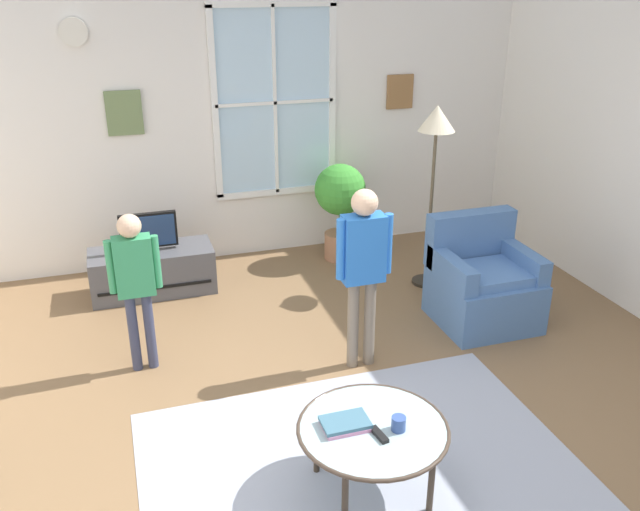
{
  "coord_description": "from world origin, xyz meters",
  "views": [
    {
      "loc": [
        -1.19,
        -3.11,
        2.7
      ],
      "look_at": [
        -0.01,
        0.58,
        1.04
      ],
      "focal_mm": 37.39,
      "sensor_mm": 36.0,
      "label": 1
    }
  ],
  "objects_px": {
    "potted_plant_by_window": "(340,199)",
    "book_stack": "(345,424)",
    "armchair": "(482,284)",
    "cup": "(399,424)",
    "person_blue_shirt": "(363,259)",
    "tv_stand": "(153,271)",
    "television": "(148,231)",
    "remote_near_books": "(379,435)",
    "floor_lamp": "(436,137)",
    "coffee_table": "(373,431)",
    "person_green_shirt": "(135,275)"
  },
  "relations": [
    {
      "from": "television",
      "to": "floor_lamp",
      "type": "bearing_deg",
      "value": -13.58
    },
    {
      "from": "person_green_shirt",
      "to": "book_stack",
      "type": "bearing_deg",
      "value": -59.33
    },
    {
      "from": "tv_stand",
      "to": "floor_lamp",
      "type": "height_order",
      "value": "floor_lamp"
    },
    {
      "from": "tv_stand",
      "to": "remote_near_books",
      "type": "xyz_separation_m",
      "value": [
        0.94,
        -3.05,
        0.24
      ]
    },
    {
      "from": "floor_lamp",
      "to": "tv_stand",
      "type": "bearing_deg",
      "value": 166.36
    },
    {
      "from": "coffee_table",
      "to": "floor_lamp",
      "type": "height_order",
      "value": "floor_lamp"
    },
    {
      "from": "television",
      "to": "cup",
      "type": "distance_m",
      "value": 3.21
    },
    {
      "from": "television",
      "to": "remote_near_books",
      "type": "distance_m",
      "value": 3.19
    },
    {
      "from": "armchair",
      "to": "person_green_shirt",
      "type": "xyz_separation_m",
      "value": [
        -2.73,
        0.09,
        0.43
      ]
    },
    {
      "from": "tv_stand",
      "to": "book_stack",
      "type": "bearing_deg",
      "value": -74.71
    },
    {
      "from": "cup",
      "to": "person_blue_shirt",
      "type": "bearing_deg",
      "value": 77.34
    },
    {
      "from": "cup",
      "to": "person_blue_shirt",
      "type": "relative_size",
      "value": 0.06
    },
    {
      "from": "cup",
      "to": "floor_lamp",
      "type": "xyz_separation_m",
      "value": [
        1.38,
        2.44,
        0.91
      ]
    },
    {
      "from": "tv_stand",
      "to": "person_blue_shirt",
      "type": "height_order",
      "value": "person_blue_shirt"
    },
    {
      "from": "potted_plant_by_window",
      "to": "coffee_table",
      "type": "bearing_deg",
      "value": -106.21
    },
    {
      "from": "armchair",
      "to": "remote_near_books",
      "type": "distance_m",
      "value": 2.33
    },
    {
      "from": "tv_stand",
      "to": "cup",
      "type": "xyz_separation_m",
      "value": [
        1.06,
        -3.03,
        0.27
      ]
    },
    {
      "from": "coffee_table",
      "to": "potted_plant_by_window",
      "type": "distance_m",
      "value": 3.32
    },
    {
      "from": "person_blue_shirt",
      "to": "floor_lamp",
      "type": "distance_m",
      "value": 1.65
    },
    {
      "from": "book_stack",
      "to": "armchair",
      "type": "bearing_deg",
      "value": 41.37
    },
    {
      "from": "television",
      "to": "coffee_table",
      "type": "distance_m",
      "value": 3.12
    },
    {
      "from": "coffee_table",
      "to": "remote_near_books",
      "type": "height_order",
      "value": "remote_near_books"
    },
    {
      "from": "potted_plant_by_window",
      "to": "person_green_shirt",
      "type": "bearing_deg",
      "value": -143.8
    },
    {
      "from": "armchair",
      "to": "book_stack",
      "type": "height_order",
      "value": "armchair"
    },
    {
      "from": "cup",
      "to": "potted_plant_by_window",
      "type": "xyz_separation_m",
      "value": [
        0.8,
        3.24,
        0.15
      ]
    },
    {
      "from": "person_blue_shirt",
      "to": "potted_plant_by_window",
      "type": "relative_size",
      "value": 1.39
    },
    {
      "from": "floor_lamp",
      "to": "book_stack",
      "type": "bearing_deg",
      "value": -125.26
    },
    {
      "from": "book_stack",
      "to": "floor_lamp",
      "type": "height_order",
      "value": "floor_lamp"
    },
    {
      "from": "cup",
      "to": "television",
      "type": "bearing_deg",
      "value": 109.31
    },
    {
      "from": "potted_plant_by_window",
      "to": "book_stack",
      "type": "bearing_deg",
      "value": -108.81
    },
    {
      "from": "tv_stand",
      "to": "armchair",
      "type": "height_order",
      "value": "armchair"
    },
    {
      "from": "armchair",
      "to": "person_blue_shirt",
      "type": "xyz_separation_m",
      "value": [
        -1.2,
        -0.34,
        0.53
      ]
    },
    {
      "from": "armchair",
      "to": "remote_near_books",
      "type": "xyz_separation_m",
      "value": [
        -1.61,
        -1.68,
        0.12
      ]
    },
    {
      "from": "remote_near_books",
      "to": "person_blue_shirt",
      "type": "relative_size",
      "value": 0.1
    },
    {
      "from": "television",
      "to": "person_green_shirt",
      "type": "xyz_separation_m",
      "value": [
        -0.17,
        -1.28,
        0.16
      ]
    },
    {
      "from": "armchair",
      "to": "book_stack",
      "type": "relative_size",
      "value": 3.38
    },
    {
      "from": "book_stack",
      "to": "potted_plant_by_window",
      "type": "height_order",
      "value": "potted_plant_by_window"
    },
    {
      "from": "person_green_shirt",
      "to": "tv_stand",
      "type": "bearing_deg",
      "value": 82.3
    },
    {
      "from": "floor_lamp",
      "to": "remote_near_books",
      "type": "bearing_deg",
      "value": -121.42
    },
    {
      "from": "television",
      "to": "potted_plant_by_window",
      "type": "xyz_separation_m",
      "value": [
        1.87,
        0.21,
        0.04
      ]
    },
    {
      "from": "tv_stand",
      "to": "television",
      "type": "relative_size",
      "value": 2.18
    },
    {
      "from": "tv_stand",
      "to": "person_green_shirt",
      "type": "bearing_deg",
      "value": -97.7
    },
    {
      "from": "television",
      "to": "floor_lamp",
      "type": "xyz_separation_m",
      "value": [
        2.44,
        -0.59,
        0.8
      ]
    },
    {
      "from": "tv_stand",
      "to": "book_stack",
      "type": "distance_m",
      "value": 3.04
    },
    {
      "from": "armchair",
      "to": "floor_lamp",
      "type": "xyz_separation_m",
      "value": [
        -0.11,
        0.78,
        1.06
      ]
    },
    {
      "from": "book_stack",
      "to": "floor_lamp",
      "type": "xyz_separation_m",
      "value": [
        1.65,
        2.33,
        0.93
      ]
    },
    {
      "from": "floor_lamp",
      "to": "cup",
      "type": "bearing_deg",
      "value": -119.56
    },
    {
      "from": "remote_near_books",
      "to": "book_stack",
      "type": "bearing_deg",
      "value": 138.1
    },
    {
      "from": "cup",
      "to": "remote_near_books",
      "type": "relative_size",
      "value": 0.58
    },
    {
      "from": "armchair",
      "to": "cup",
      "type": "distance_m",
      "value": 2.24
    }
  ]
}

